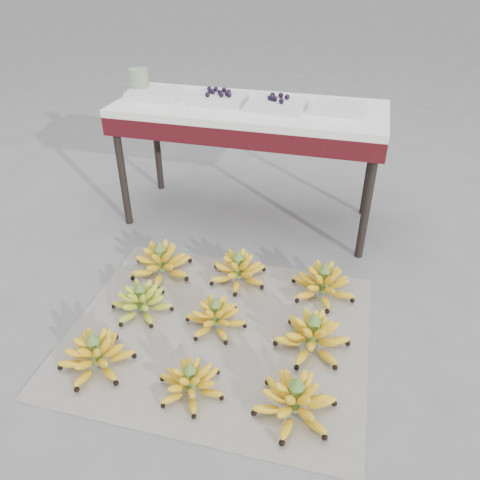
% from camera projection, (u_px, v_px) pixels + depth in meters
% --- Properties ---
extents(ground, '(60.00, 60.00, 0.00)m').
position_uv_depth(ground, '(217.00, 343.00, 1.95)').
color(ground, slate).
rests_on(ground, ground).
extents(newspaper_mat, '(1.26, 1.07, 0.01)m').
position_uv_depth(newspaper_mat, '(219.00, 332.00, 2.00)').
color(newspaper_mat, silver).
rests_on(newspaper_mat, ground).
extents(bunch_front_left, '(0.32, 0.32, 0.18)m').
position_uv_depth(bunch_front_left, '(96.00, 355.00, 1.81)').
color(bunch_front_left, yellow).
rests_on(bunch_front_left, newspaper_mat).
extents(bunch_front_center, '(0.29, 0.29, 0.15)m').
position_uv_depth(bunch_front_center, '(191.00, 382.00, 1.71)').
color(bunch_front_center, yellow).
rests_on(bunch_front_center, newspaper_mat).
extents(bunch_front_right, '(0.31, 0.31, 0.18)m').
position_uv_depth(bunch_front_right, '(295.00, 401.00, 1.63)').
color(bunch_front_right, yellow).
rests_on(bunch_front_right, newspaper_mat).
extents(bunch_mid_left, '(0.30, 0.30, 0.17)m').
position_uv_depth(bunch_mid_left, '(142.00, 301.00, 2.08)').
color(bunch_mid_left, '#89B21E').
rests_on(bunch_mid_left, newspaper_mat).
extents(bunch_mid_center, '(0.26, 0.26, 0.16)m').
position_uv_depth(bunch_mid_center, '(216.00, 317.00, 2.00)').
color(bunch_mid_center, yellow).
rests_on(bunch_mid_center, newspaper_mat).
extents(bunch_mid_right, '(0.34, 0.34, 0.19)m').
position_uv_depth(bunch_mid_right, '(312.00, 336.00, 1.89)').
color(bunch_mid_right, yellow).
rests_on(bunch_mid_right, newspaper_mat).
extents(bunch_back_left, '(0.40, 0.40, 0.19)m').
position_uv_depth(bunch_back_left, '(161.00, 262.00, 2.31)').
color(bunch_back_left, yellow).
rests_on(bunch_back_left, newspaper_mat).
extents(bunch_back_center, '(0.35, 0.35, 0.17)m').
position_uv_depth(bunch_back_center, '(238.00, 270.00, 2.27)').
color(bunch_back_center, yellow).
rests_on(bunch_back_center, newspaper_mat).
extents(bunch_back_right, '(0.39, 0.39, 0.18)m').
position_uv_depth(bunch_back_right, '(323.00, 284.00, 2.18)').
color(bunch_back_right, yellow).
rests_on(bunch_back_right, newspaper_mat).
extents(vendor_table, '(1.43, 0.57, 0.68)m').
position_uv_depth(vendor_table, '(249.00, 120.00, 2.49)').
color(vendor_table, black).
rests_on(vendor_table, ground).
extents(tray_far_left, '(0.30, 0.23, 0.04)m').
position_uv_depth(tray_far_left, '(155.00, 94.00, 2.54)').
color(tray_far_left, silver).
rests_on(tray_far_left, vendor_table).
extents(tray_left, '(0.27, 0.20, 0.07)m').
position_uv_depth(tray_left, '(219.00, 98.00, 2.46)').
color(tray_left, silver).
rests_on(tray_left, vendor_table).
extents(tray_right, '(0.29, 0.22, 0.07)m').
position_uv_depth(tray_right, '(277.00, 104.00, 2.37)').
color(tray_right, silver).
rests_on(tray_right, vendor_table).
extents(tray_far_right, '(0.27, 0.20, 0.04)m').
position_uv_depth(tray_far_right, '(339.00, 108.00, 2.34)').
color(tray_far_right, silver).
rests_on(tray_far_right, vendor_table).
extents(glass_jar, '(0.13, 0.13, 0.14)m').
position_uv_depth(glass_jar, '(139.00, 82.00, 2.57)').
color(glass_jar, beige).
rests_on(glass_jar, vendor_table).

